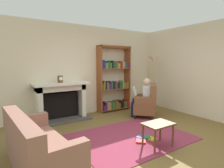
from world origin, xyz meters
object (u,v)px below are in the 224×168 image
at_px(fireplace, 61,100).
at_px(sofa_floral, 37,149).
at_px(side_table, 158,127).
at_px(floor_lamp, 154,65).
at_px(mantel_clock, 60,79).
at_px(bookshelf, 114,81).
at_px(armchair_reading, 147,103).
at_px(seated_reader, 143,96).

bearing_deg(fireplace, sofa_floral, -116.00).
bearing_deg(sofa_floral, side_table, -107.72).
distance_m(side_table, floor_lamp, 2.82).
height_order(mantel_clock, bookshelf, bookshelf).
bearing_deg(side_table, armchair_reading, 52.22).
bearing_deg(bookshelf, floor_lamp, -38.16).
distance_m(mantel_clock, seated_reader, 2.37).
distance_m(fireplace, seated_reader, 2.33).
bearing_deg(mantel_clock, side_table, -67.72).
relative_size(sofa_floral, side_table, 3.13).
bearing_deg(sofa_floral, fireplace, -30.83).
bearing_deg(sofa_floral, seated_reader, -75.19).
xyz_separation_m(mantel_clock, bookshelf, (1.82, 0.14, -0.16)).
bearing_deg(bookshelf, mantel_clock, -175.73).
bearing_deg(armchair_reading, floor_lamp, 165.26).
xyz_separation_m(mantel_clock, sofa_floral, (-1.02, -2.05, -0.83)).
height_order(sofa_floral, floor_lamp, floor_lamp).
bearing_deg(floor_lamp, bookshelf, 141.84).
bearing_deg(mantel_clock, fireplace, 70.41).
relative_size(bookshelf, sofa_floral, 1.21).
distance_m(bookshelf, armchair_reading, 1.34).
bearing_deg(side_table, bookshelf, 73.54).
bearing_deg(seated_reader, armchair_reading, 90.00).
bearing_deg(seated_reader, bookshelf, -119.47).
bearing_deg(floor_lamp, fireplace, 164.82).
bearing_deg(fireplace, side_table, -69.19).
bearing_deg(fireplace, mantel_clock, -109.59).
height_order(sofa_floral, side_table, sofa_floral).
height_order(armchair_reading, floor_lamp, floor_lamp).
bearing_deg(bookshelf, armchair_reading, -71.78).
distance_m(bookshelf, floor_lamp, 1.38).
relative_size(mantel_clock, side_table, 0.34).
relative_size(armchair_reading, seated_reader, 0.85).
distance_m(armchair_reading, floor_lamp, 1.31).
distance_m(fireplace, floor_lamp, 3.04).
height_order(armchair_reading, sofa_floral, armchair_reading).
bearing_deg(fireplace, seated_reader, -26.52).
bearing_deg(armchair_reading, mantel_clock, -69.84).
height_order(fireplace, sofa_floral, fireplace).
xyz_separation_m(bookshelf, sofa_floral, (-2.83, -2.19, -0.66)).
bearing_deg(side_table, floor_lamp, 46.20).
xyz_separation_m(side_table, floor_lamp, (1.79, 1.87, 1.12)).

